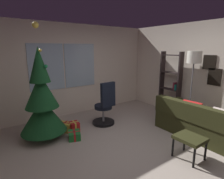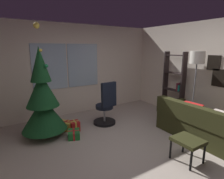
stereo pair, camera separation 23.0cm
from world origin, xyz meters
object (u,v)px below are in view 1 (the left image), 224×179
(couch, at_px, (212,125))
(gift_box_green, at_px, (74,135))
(bookshelf, at_px, (170,88))
(holiday_tree, at_px, (42,102))
(footstool, at_px, (190,140))
(floor_lamp, at_px, (194,64))
(gift_box_red, at_px, (74,127))
(gift_box_gold, at_px, (65,127))
(office_chair, at_px, (105,108))

(couch, xyz_separation_m, gift_box_green, (-2.40, 1.65, -0.20))
(bookshelf, bearing_deg, holiday_tree, 170.36)
(footstool, xyz_separation_m, gift_box_green, (-1.33, 1.81, -0.27))
(footstool, bearing_deg, couch, 8.11)
(floor_lamp, bearing_deg, holiday_tree, 156.05)
(floor_lamp, bearing_deg, gift_box_red, 152.30)
(gift_box_red, xyz_separation_m, gift_box_gold, (-0.18, 0.14, -0.01))
(gift_box_green, xyz_separation_m, office_chair, (0.95, 0.27, 0.34))
(bookshelf, bearing_deg, gift_box_green, 176.89)
(footstool, relative_size, bookshelf, 0.26)
(couch, relative_size, holiday_tree, 0.85)
(gift_box_red, xyz_separation_m, office_chair, (0.80, -0.07, 0.31))
(couch, height_order, holiday_tree, holiday_tree)
(couch, distance_m, office_chair, 2.41)
(gift_box_gold, bearing_deg, footstool, -59.35)
(bookshelf, bearing_deg, gift_box_gold, 167.90)
(gift_box_green, height_order, bookshelf, bookshelf)
(holiday_tree, bearing_deg, gift_box_red, -7.56)
(couch, bearing_deg, gift_box_red, 138.48)
(gift_box_green, relative_size, floor_lamp, 0.20)
(footstool, relative_size, gift_box_green, 1.27)
(footstool, xyz_separation_m, gift_box_gold, (-1.35, 2.28, -0.24))
(holiday_tree, xyz_separation_m, gift_box_green, (0.49, -0.42, -0.72))
(footstool, bearing_deg, gift_box_green, 126.28)
(gift_box_gold, bearing_deg, floor_lamp, -28.45)
(couch, relative_size, gift_box_gold, 5.01)
(gift_box_gold, xyz_separation_m, bookshelf, (2.94, -0.63, 0.67))
(gift_box_gold, xyz_separation_m, floor_lamp, (2.66, -1.44, 1.42))
(gift_box_red, height_order, gift_box_green, gift_box_red)
(office_chair, distance_m, floor_lamp, 2.36)
(footstool, bearing_deg, office_chair, 100.28)
(gift_box_green, relative_size, office_chair, 0.33)
(couch, height_order, gift_box_gold, couch)
(footstool, distance_m, office_chair, 2.11)
(footstool, xyz_separation_m, office_chair, (-0.38, 2.07, 0.07))
(footstool, height_order, bookshelf, bookshelf)
(gift_box_red, xyz_separation_m, gift_box_green, (-0.15, -0.33, -0.03))
(holiday_tree, distance_m, gift_box_gold, 0.84)
(couch, height_order, office_chair, office_chair)
(holiday_tree, distance_m, bookshelf, 3.45)
(footstool, height_order, office_chair, office_chair)
(holiday_tree, xyz_separation_m, bookshelf, (3.41, -0.58, -0.02))
(holiday_tree, height_order, gift_box_red, holiday_tree)
(couch, bearing_deg, holiday_tree, 144.34)
(couch, bearing_deg, bookshelf, 70.97)
(holiday_tree, xyz_separation_m, gift_box_gold, (0.47, 0.05, -0.69))
(holiday_tree, height_order, floor_lamp, holiday_tree)
(office_chair, bearing_deg, floor_lamp, -36.23)
(holiday_tree, xyz_separation_m, gift_box_red, (0.64, -0.09, -0.68))
(footstool, distance_m, holiday_tree, 2.91)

